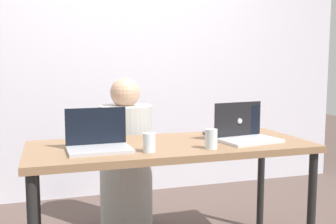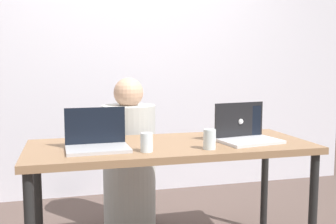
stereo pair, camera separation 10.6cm
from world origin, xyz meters
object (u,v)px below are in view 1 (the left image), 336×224
Objects in this scene: laptop_back_right at (233,129)px; laptop_front_left at (98,141)px; laptop_front_right at (245,133)px; water_glass_left at (149,144)px; person_at_center at (126,162)px; water_glass_right at (211,140)px.

laptop_front_left is at bearing 7.06° from laptop_back_right.
laptop_front_right is 0.66m from water_glass_left.
person_at_center is 3.64× the size of laptop_back_right.
water_glass_right is at bearing -162.56° from laptop_front_right.
water_glass_right is (0.35, -0.02, 0.00)m from water_glass_left.
laptop_front_right is at bearing 27.34° from water_glass_right.
water_glass_left is at bearing -29.22° from laptop_front_left.
laptop_front_left reaches higher than water_glass_right.
person_at_center is 10.12× the size of water_glass_right.
laptop_front_left reaches higher than laptop_back_right.
water_glass_left is at bearing -178.38° from laptop_front_right.
water_glass_right is at bearing 44.23° from laptop_back_right.
laptop_front_left is at bearing 152.50° from water_glass_left.
laptop_back_right is 0.80× the size of laptop_front_right.
person_at_center is at bearing 110.85° from water_glass_right.
person_at_center is 0.94m from water_glass_right.
person_at_center is 10.99× the size of water_glass_left.
laptop_back_right is 0.89× the size of laptop_front_left.
laptop_back_right is at bearing 24.44° from water_glass_left.
laptop_front_right reaches higher than water_glass_right.
water_glass_left is at bearing 176.51° from water_glass_right.
water_glass_right is (0.32, -0.83, 0.30)m from person_at_center.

